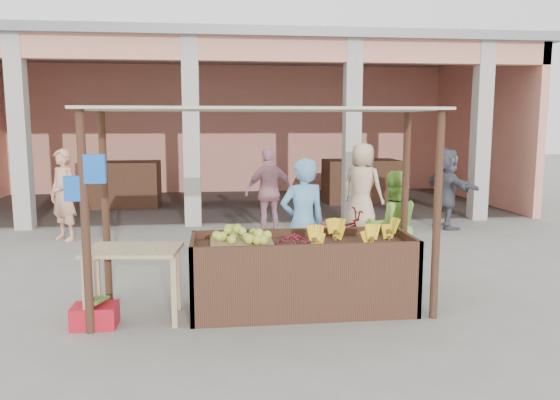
{
  "coord_description": "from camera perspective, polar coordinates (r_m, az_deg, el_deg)",
  "views": [
    {
      "loc": [
        -0.5,
        -6.2,
        2.22
      ],
      "look_at": [
        0.38,
        1.2,
        1.16
      ],
      "focal_mm": 35.0,
      "sensor_mm": 36.0,
      "label": 1
    }
  ],
  "objects": [
    {
      "name": "red_crate",
      "position": [
        6.42,
        -18.77,
        -11.4
      ],
      "size": [
        0.48,
        0.35,
        0.25
      ],
      "primitive_type": "cube",
      "rotation": [
        0.0,
        0.0,
        -0.01
      ],
      "color": "#B31321",
      "rests_on": "ground"
    },
    {
      "name": "melon_tray",
      "position": [
        6.33,
        -4.04,
        -4.05
      ],
      "size": [
        0.72,
        0.62,
        0.19
      ],
      "color": "#91734B",
      "rests_on": "fruit_stall"
    },
    {
      "name": "papaya_pile",
      "position": [
        6.3,
        -15.16,
        -4.09
      ],
      "size": [
        0.62,
        0.36,
        0.18
      ],
      "primitive_type": null,
      "color": "#41822A",
      "rests_on": "side_table"
    },
    {
      "name": "motorcycle",
      "position": [
        8.9,
        5.41,
        -3.5
      ],
      "size": [
        0.65,
        1.69,
        0.87
      ],
      "primitive_type": "imported",
      "rotation": [
        0.0,
        0.0,
        1.62
      ],
      "color": "maroon",
      "rests_on": "ground"
    },
    {
      "name": "vendor_green",
      "position": [
        7.71,
        11.7,
        -2.48
      ],
      "size": [
        0.8,
        0.46,
        1.65
      ],
      "primitive_type": "imported",
      "rotation": [
        0.0,
        0.0,
        3.15
      ],
      "color": "#7DBC3D",
      "rests_on": "ground"
    },
    {
      "name": "vendor_blue",
      "position": [
        7.35,
        2.39,
        -1.98
      ],
      "size": [
        0.8,
        0.66,
        1.87
      ],
      "primitive_type": "imported",
      "rotation": [
        0.0,
        0.0,
        3.37
      ],
      "color": "#6BAEED",
      "rests_on": "ground"
    },
    {
      "name": "shopper_b",
      "position": [
        10.75,
        -1.12,
        1.17
      ],
      "size": [
        1.2,
        0.87,
        1.85
      ],
      "primitive_type": "imported",
      "rotation": [
        0.0,
        0.0,
        3.43
      ],
      "color": "#C18290",
      "rests_on": "ground"
    },
    {
      "name": "fruit_stall",
      "position": [
        6.54,
        2.33,
        -8.06
      ],
      "size": [
        2.6,
        0.95,
        0.8
      ],
      "primitive_type": "cube",
      "color": "#472B1C",
      "rests_on": "ground"
    },
    {
      "name": "plantain_bundle",
      "position": [
        6.37,
        -18.84,
        -10.05
      ],
      "size": [
        0.36,
        0.25,
        0.07
      ],
      "primitive_type": null,
      "color": "#56802E",
      "rests_on": "red_crate"
    },
    {
      "name": "banana_heap",
      "position": [
        6.49,
        7.35,
        -3.67
      ],
      "size": [
        1.13,
        0.62,
        0.21
      ],
      "primitive_type": null,
      "color": "yellow",
      "rests_on": "fruit_stall"
    },
    {
      "name": "side_table",
      "position": [
        6.35,
        -15.08,
        -6.11
      ],
      "size": [
        1.1,
        0.8,
        0.83
      ],
      "rotation": [
        0.0,
        0.0,
        -0.12
      ],
      "color": "tan",
      "rests_on": "ground"
    },
    {
      "name": "ground",
      "position": [
        6.6,
        -2.07,
        -11.54
      ],
      "size": [
        60.0,
        60.0,
        0.0
      ],
      "primitive_type": "plane",
      "color": "slate",
      "rests_on": "ground"
    },
    {
      "name": "berry_heap",
      "position": [
        6.37,
        1.52,
        -4.13
      ],
      "size": [
        0.44,
        0.36,
        0.14
      ],
      "primitive_type": "ellipsoid",
      "color": "maroon",
      "rests_on": "fruit_stall"
    },
    {
      "name": "stall_awning",
      "position": [
        6.28,
        -2.34,
        5.88
      ],
      "size": [
        4.09,
        1.35,
        2.39
      ],
      "color": "#472B1C",
      "rests_on": "ground"
    },
    {
      "name": "produce_sacks",
      "position": [
        12.15,
        8.57,
        -1.24
      ],
      "size": [
        0.71,
        0.44,
        0.54
      ],
      "color": "maroon",
      "rests_on": "ground"
    },
    {
      "name": "shopper_d",
      "position": [
        11.96,
        16.99,
        1.39
      ],
      "size": [
        1.01,
        1.76,
        1.79
      ],
      "primitive_type": "imported",
      "rotation": [
        0.0,
        0.0,
        1.78
      ],
      "color": "#484954",
      "rests_on": "ground"
    },
    {
      "name": "shopper_e",
      "position": [
        11.05,
        -21.7,
        0.68
      ],
      "size": [
        0.84,
        0.82,
        1.81
      ],
      "primitive_type": "imported",
      "rotation": [
        0.0,
        0.0,
        -0.68
      ],
      "color": "tan",
      "rests_on": "ground"
    },
    {
      "name": "shopper_c",
      "position": [
        11.34,
        8.61,
        1.84
      ],
      "size": [
        1.14,
        1.11,
        2.0
      ],
      "primitive_type": "imported",
      "rotation": [
        0.0,
        0.0,
        2.41
      ],
      "color": "tan",
      "rests_on": "ground"
    },
    {
      "name": "market_building",
      "position": [
        15.14,
        -4.72,
        9.89
      ],
      "size": [
        14.4,
        6.4,
        4.2
      ],
      "color": "#E48977",
      "rests_on": "ground"
    }
  ]
}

